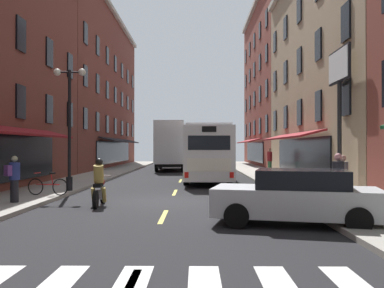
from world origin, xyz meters
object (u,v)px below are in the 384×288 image
Objects in this scene: pedestrian_rear at (270,160)px; billboard_sign at (339,86)px; box_truck at (171,146)px; sedan_near at (297,197)px; transit_bus at (206,152)px; motorcycle_rider at (99,186)px; pedestrian_mid at (338,181)px; bicycle_near at (48,186)px; pedestrian_far at (343,179)px; pedestrian_near at (14,178)px; street_lamp_twin at (69,123)px; sedan_mid at (176,159)px.

billboard_sign is at bearing 11.56° from pedestrian_rear.
box_truck reaches higher than sedan_near.
billboard_sign is 10.33m from transit_bus.
motorcycle_rider is (-9.46, -3.29, -3.95)m from billboard_sign.
transit_bus is at bearing 70.87° from motorcycle_rider.
bicycle_near is at bearing 107.36° from pedestrian_mid.
sedan_near is 6.92m from motorcycle_rider.
pedestrian_rear is at bearing 42.60° from transit_bus.
box_truck is (-2.91, 10.67, 0.44)m from transit_bus.
billboard_sign is 13.11m from pedestrian_rear.
transit_bus is at bearing -179.36° from pedestrian_far.
pedestrian_rear is at bearing 50.94° from bicycle_near.
street_lamp_twin is at bearing 115.03° from pedestrian_near.
sedan_near is at bearing -117.11° from billboard_sign.
transit_bus is at bearing -81.70° from sedan_mid.
motorcycle_rider is at bearing -20.55° from pedestrian_rear.
bicycle_near is 1.06× the size of pedestrian_near.
sedan_mid is 0.85× the size of street_lamp_twin.
pedestrian_rear is (1.02, 17.58, 0.07)m from pedestrian_mid.
street_lamp_twin is at bearing -130.66° from pedestrian_far.
pedestrian_rear is at bearing 159.16° from pedestrian_far.
box_truck is at bearing -89.80° from sedan_mid.
sedan_near is 2.85× the size of pedestrian_near.
pedestrian_near is at bearing -100.89° from bicycle_near.
pedestrian_rear reaches higher than sedan_near.
billboard_sign is at bearing 18.04° from pedestrian_mid.
pedestrian_near reaches higher than bicycle_near.
pedestrian_near is at bearing 159.87° from sedan_near.
billboard_sign is 3.79× the size of pedestrian_near.
pedestrian_near is at bearing -177.94° from motorcycle_rider.
motorcycle_rider is 2.95m from pedestrian_near.
billboard_sign is 1.33× the size of sedan_mid.
sedan_near reaches higher than bicycle_near.
pedestrian_far is 0.31× the size of street_lamp_twin.
sedan_near is 3.89m from pedestrian_far.
sedan_mid is at bearing 118.18° from pedestrian_near.
pedestrian_near is at bearing -100.22° from box_truck.
billboard_sign is at bearing 19.17° from motorcycle_rider.
bicycle_near is at bearing 147.59° from sedan_near.
pedestrian_far is at bearing -72.14° from box_truck.
billboard_sign is 20.85m from box_truck.
billboard_sign reaches higher than motorcycle_rider.
sedan_mid is (-8.40, 28.46, -3.94)m from billboard_sign.
pedestrian_mid reaches higher than bicycle_near.
pedestrian_rear reaches higher than bicycle_near.
pedestrian_near is 10.75m from pedestrian_mid.
pedestrian_near is (-0.41, -2.14, 0.49)m from bicycle_near.
pedestrian_rear is at bearing 61.24° from motorcycle_rider.
motorcycle_rider is at bearing 37.39° from pedestrian_near.
billboard_sign is 2.94× the size of motorcycle_rider.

